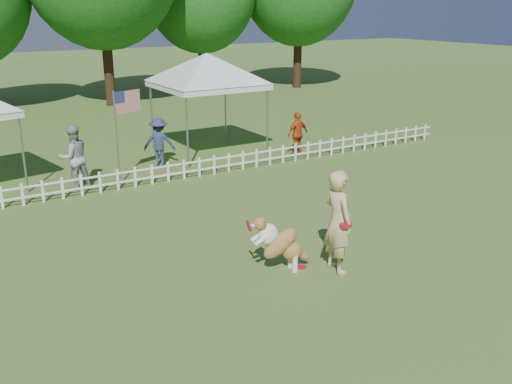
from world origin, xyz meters
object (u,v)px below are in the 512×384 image
spectator_a (74,157)px  spectator_b (159,142)px  frisbee_on_turf (301,267)px  flag_pole (117,139)px  dog (281,243)px  canopy_tent_right (208,105)px  handler (338,221)px  spectator_c (298,134)px

spectator_a → spectator_b: (2.94, 1.06, -0.14)m
frisbee_on_turf → flag_pole: flag_pole is taller
frisbee_on_turf → spectator_b: bearing=86.6°
dog → canopy_tent_right: bearing=82.3°
handler → frisbee_on_turf: 1.21m
canopy_tent_right → spectator_c: (2.40, -1.94, -0.91)m
handler → canopy_tent_right: 9.90m
spectator_c → frisbee_on_turf: bearing=46.9°
spectator_b → spectator_c: spectator_b is taller
spectator_b → spectator_c: size_ratio=1.02×
handler → flag_pole: (-1.78, 7.60, 0.33)m
handler → spectator_c: handler is taller
flag_pole → spectator_a: size_ratio=1.48×
spectator_a → spectator_c: (7.46, -0.14, -0.16)m
dog → canopy_tent_right: (3.06, 9.16, 1.06)m
frisbee_on_turf → spectator_a: bearing=108.2°
dog → canopy_tent_right: canopy_tent_right is taller
flag_pole → spectator_a: flag_pole is taller
flag_pole → spectator_b: 2.27m
flag_pole → spectator_a: bearing=144.2°
canopy_tent_right → spectator_b: bearing=-160.9°
handler → canopy_tent_right: size_ratio=0.61×
frisbee_on_turf → spectator_c: (5.03, 7.27, 0.74)m
dog → canopy_tent_right: size_ratio=0.36×
canopy_tent_right → spectator_a: 5.42m
frisbee_on_turf → canopy_tent_right: bearing=74.1°
handler → frisbee_on_turf: bearing=53.5°
canopy_tent_right → spectator_c: size_ratio=2.22×
handler → spectator_a: 8.39m
dog → spectator_c: spectator_c is taller
spectator_b → dog: bearing=113.0°
canopy_tent_right → spectator_b: canopy_tent_right is taller
dog → frisbee_on_turf: size_ratio=5.67×
flag_pole → spectator_b: flag_pole is taller
dog → frisbee_on_turf: bearing=4.0°
dog → spectator_b: 8.47m
flag_pole → frisbee_on_turf: bearing=-103.7°
flag_pole → handler: bearing=-100.6°
frisbee_on_turf → flag_pole: size_ratio=0.08×
dog → spectator_b: (0.94, 8.42, 0.17)m
frisbee_on_turf → spectator_a: 7.85m
handler → spectator_b: size_ratio=1.31×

